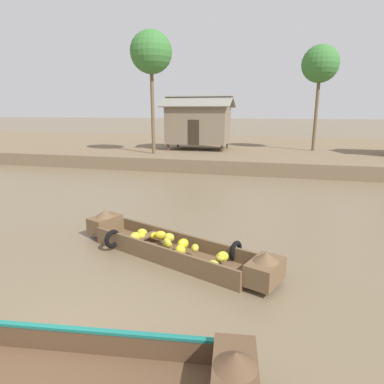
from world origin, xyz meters
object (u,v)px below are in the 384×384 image
stilt_house_left (198,123)px  palm_tree_mid (320,65)px  palm_tree_near (151,53)px  viewer_boat (8,372)px  banana_boat (172,247)px

stilt_house_left → palm_tree_mid: (8.48, 1.23, 4.07)m
palm_tree_near → palm_tree_mid: bearing=22.9°
viewer_boat → palm_tree_near: size_ratio=0.85×
viewer_boat → stilt_house_left: stilt_house_left is taller
stilt_house_left → palm_tree_near: palm_tree_near is taller
viewer_boat → banana_boat: bearing=79.7°
viewer_boat → palm_tree_near: 20.46m
banana_boat → palm_tree_mid: bearing=74.6°
banana_boat → stilt_house_left: bearing=101.1°
palm_tree_mid → banana_boat: bearing=-105.4°
banana_boat → stilt_house_left: stilt_house_left is taller
banana_boat → palm_tree_mid: palm_tree_mid is taller
viewer_boat → palm_tree_near: bearing=104.8°
stilt_house_left → palm_tree_near: (-2.38, -3.35, 4.57)m
palm_tree_near → viewer_boat: bearing=-75.2°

